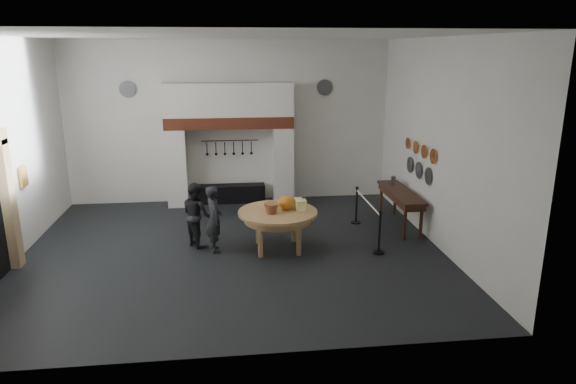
{
  "coord_description": "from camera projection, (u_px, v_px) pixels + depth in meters",
  "views": [
    {
      "loc": [
        -0.06,
        -10.5,
        4.26
      ],
      "look_at": [
        1.17,
        -0.21,
        1.35
      ],
      "focal_mm": 32.0,
      "sensor_mm": 36.0,
      "label": 1
    }
  ],
  "objects": [
    {
      "name": "pewter_plate_left",
      "position": [
        428.0,
        176.0,
        11.69
      ],
      "size": [
        0.03,
        0.4,
        0.4
      ],
      "primitive_type": "cylinder",
      "rotation": [
        0.0,
        1.57,
        0.0
      ],
      "color": "#4C4C51",
      "rests_on": "wall_right"
    },
    {
      "name": "cheese_block_small",
      "position": [
        298.0,
        202.0,
        11.33
      ],
      "size": [
        0.18,
        0.18,
        0.2
      ],
      "primitive_type": "cube",
      "color": "#DBC983",
      "rests_on": "work_table"
    },
    {
      "name": "cheese_block_big",
      "position": [
        301.0,
        206.0,
        11.04
      ],
      "size": [
        0.22,
        0.22,
        0.24
      ],
      "primitive_type": "cube",
      "color": "#E5DB89",
      "rests_on": "work_table"
    },
    {
      "name": "wall_front",
      "position": [
        234.0,
        206.0,
        6.76
      ],
      "size": [
        9.0,
        0.02,
        4.5
      ],
      "primitive_type": "cube",
      "color": "silver",
      "rests_on": "floor"
    },
    {
      "name": "copper_pan_a",
      "position": [
        433.0,
        156.0,
        11.36
      ],
      "size": [
        0.03,
        0.34,
        0.34
      ],
      "primitive_type": "cylinder",
      "rotation": [
        0.0,
        1.57,
        0.0
      ],
      "color": "#C6662D",
      "rests_on": "wall_right"
    },
    {
      "name": "iron_range",
      "position": [
        232.0,
        194.0,
        14.68
      ],
      "size": [
        1.9,
        0.45,
        0.5
      ],
      "primitive_type": "cube",
      "color": "black",
      "rests_on": "floor"
    },
    {
      "name": "pewter_plate_back_right",
      "position": [
        325.0,
        87.0,
        14.42
      ],
      "size": [
        0.44,
        0.03,
        0.44
      ],
      "primitive_type": "cylinder",
      "rotation": [
        1.57,
        0.0,
        0.0
      ],
      "color": "#4C4C51",
      "rests_on": "wall_back"
    },
    {
      "name": "wall_left",
      "position": [
        1.0,
        154.0,
        10.08
      ],
      "size": [
        0.02,
        8.0,
        4.5
      ],
      "primitive_type": "cube",
      "color": "silver",
      "rests_on": "floor"
    },
    {
      "name": "pumpkin",
      "position": [
        286.0,
        202.0,
        11.14
      ],
      "size": [
        0.36,
        0.36,
        0.31
      ],
      "primitive_type": "ellipsoid",
      "color": "orange",
      "rests_on": "work_table"
    },
    {
      "name": "work_table",
      "position": [
        278.0,
        213.0,
        11.07
      ],
      "size": [
        1.77,
        1.77,
        0.07
      ],
      "primitive_type": "cylinder",
      "rotation": [
        0.0,
        0.0,
        -0.03
      ],
      "color": "tan",
      "rests_on": "floor"
    },
    {
      "name": "pewter_plate_right",
      "position": [
        410.0,
        165.0,
        12.84
      ],
      "size": [
        0.03,
        0.4,
        0.4
      ],
      "primitive_type": "cylinder",
      "rotation": [
        0.0,
        1.57,
        0.0
      ],
      "color": "#4C4C51",
      "rests_on": "wall_right"
    },
    {
      "name": "copper_pan_d",
      "position": [
        408.0,
        143.0,
        12.94
      ],
      "size": [
        0.03,
        0.28,
        0.28
      ],
      "primitive_type": "cylinder",
      "rotation": [
        0.0,
        1.57,
        0.0
      ],
      "color": "#C6662D",
      "rests_on": "wall_right"
    },
    {
      "name": "pewter_plate_back_left",
      "position": [
        128.0,
        89.0,
        13.81
      ],
      "size": [
        0.44,
        0.03,
        0.44
      ],
      "primitive_type": "cylinder",
      "rotation": [
        1.57,
        0.0,
        0.0
      ],
      "color": "#4C4C51",
      "rests_on": "wall_back"
    },
    {
      "name": "wall_back",
      "position": [
        229.0,
        122.0,
        14.41
      ],
      "size": [
        9.0,
        0.02,
        4.5
      ],
      "primitive_type": "cube",
      "color": "silver",
      "rests_on": "floor"
    },
    {
      "name": "visitor_near",
      "position": [
        214.0,
        219.0,
        11.0
      ],
      "size": [
        0.45,
        0.59,
        1.46
      ],
      "primitive_type": "imported",
      "rotation": [
        0.0,
        0.0,
        1.77
      ],
      "color": "black",
      "rests_on": "floor"
    },
    {
      "name": "utensil_rail",
      "position": [
        230.0,
        141.0,
        14.47
      ],
      "size": [
        1.6,
        0.02,
        0.02
      ],
      "primitive_type": "cylinder",
      "rotation": [
        0.0,
        1.57,
        0.0
      ],
      "color": "black",
      "rests_on": "wall_back"
    },
    {
      "name": "copper_pan_b",
      "position": [
        424.0,
        152.0,
        11.89
      ],
      "size": [
        0.03,
        0.32,
        0.32
      ],
      "primitive_type": "cylinder",
      "rotation": [
        0.0,
        1.57,
        0.0
      ],
      "color": "#C6662D",
      "rests_on": "wall_right"
    },
    {
      "name": "chimney_pier_right",
      "position": [
        283.0,
        165.0,
        14.56
      ],
      "size": [
        0.55,
        0.7,
        2.15
      ],
      "primitive_type": "cube",
      "color": "silver",
      "rests_on": "floor"
    },
    {
      "name": "bread_loaf",
      "position": [
        272.0,
        204.0,
        11.37
      ],
      "size": [
        0.31,
        0.18,
        0.13
      ],
      "primitive_type": "ellipsoid",
      "color": "#A47B3A",
      "rests_on": "work_table"
    },
    {
      "name": "barrier_post_near",
      "position": [
        379.0,
        233.0,
        10.94
      ],
      "size": [
        0.05,
        0.05,
        0.9
      ],
      "primitive_type": "cylinder",
      "color": "black",
      "rests_on": "floor"
    },
    {
      "name": "chimney_hood",
      "position": [
        229.0,
        100.0,
        13.9
      ],
      "size": [
        3.5,
        0.7,
        0.9
      ],
      "primitive_type": "cube",
      "color": "silver",
      "rests_on": "hearth_brick_band"
    },
    {
      "name": "pewter_jug",
      "position": [
        393.0,
        181.0,
        13.05
      ],
      "size": [
        0.12,
        0.12,
        0.22
      ],
      "primitive_type": "cylinder",
      "color": "#505055",
      "rests_on": "side_table"
    },
    {
      "name": "hearth_brick_band",
      "position": [
        229.0,
        122.0,
        14.06
      ],
      "size": [
        3.5,
        0.72,
        0.32
      ],
      "primitive_type": "cube",
      "color": "#9E442B",
      "rests_on": "chimney_pier_left"
    },
    {
      "name": "barrier_rope",
      "position": [
        368.0,
        202.0,
        11.79
      ],
      "size": [
        0.04,
        2.0,
        0.04
      ],
      "primitive_type": "cylinder",
      "rotation": [
        1.57,
        0.0,
        0.0
      ],
      "color": "white",
      "rests_on": "barrier_post_near"
    },
    {
      "name": "copper_pan_c",
      "position": [
        416.0,
        147.0,
        12.42
      ],
      "size": [
        0.03,
        0.3,
        0.3
      ],
      "primitive_type": "cylinder",
      "rotation": [
        0.0,
        1.57,
        0.0
      ],
      "color": "#C6662D",
      "rests_on": "wall_right"
    },
    {
      "name": "wall_plaque",
      "position": [
        23.0,
        177.0,
        11.02
      ],
      "size": [
        0.05,
        0.34,
        0.44
      ],
      "primitive_type": "cube",
      "color": "gold",
      "rests_on": "wall_left"
    },
    {
      "name": "pewter_plate_mid",
      "position": [
        419.0,
        170.0,
        12.26
      ],
      "size": [
        0.03,
        0.4,
        0.4
      ],
      "primitive_type": "cylinder",
      "rotation": [
        0.0,
        1.57,
        0.0
      ],
      "color": "#4C4C51",
      "rests_on": "wall_right"
    },
    {
      "name": "barrier_post_far",
      "position": [
        356.0,
        206.0,
        12.85
      ],
      "size": [
        0.05,
        0.05,
        0.9
      ],
      "primitive_type": "cylinder",
      "color": "black",
      "rests_on": "floor"
    },
    {
      "name": "visitor_far",
      "position": [
        196.0,
        214.0,
        11.34
      ],
      "size": [
        0.84,
        0.88,
        1.44
      ],
      "primitive_type": "imported",
      "rotation": [
        0.0,
        0.0,
        2.17
      ],
      "color": "black",
      "rests_on": "floor"
    },
    {
      "name": "chimney_pier_left",
      "position": [
        177.0,
        167.0,
        14.23
      ],
      "size": [
        0.55,
        0.7,
        2.15
      ],
      "primitive_type": "cube",
      "color": "silver",
      "rests_on": "floor"
    },
    {
      "name": "side_table",
      "position": [
        401.0,
        192.0,
        12.51
      ],
      "size": [
        0.55,
        2.2,
        0.06
      ],
      "primitive_type": "cube",
      "color": "#3B2215",
      "rests_on": "floor"
    },
    {
      "name": "floor",
      "position": [
        234.0,
        251.0,
        11.19
      ],
      "size": [
        9.0,
        8.0,
        0.02
      ],
      "primitive_type": "cube",
      "color": "black",
      "rests_on": "ground"
    },
    {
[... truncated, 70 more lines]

